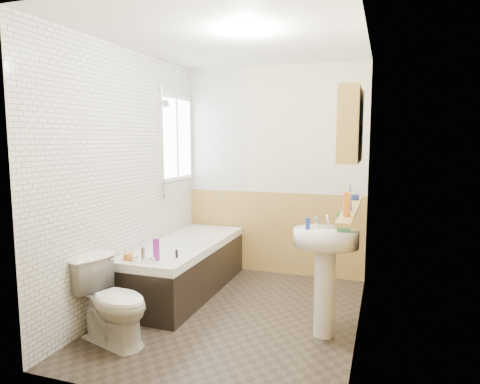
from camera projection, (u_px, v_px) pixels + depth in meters
name	position (u px, v px, depth m)	size (l,w,h in m)	color
floor	(235.00, 316.00, 4.00)	(2.80, 2.80, 0.00)	#2E2620
ceiling	(234.00, 39.00, 3.69)	(2.80, 2.80, 0.00)	white
wall_back	(274.00, 172.00, 5.17)	(2.20, 0.02, 2.50)	beige
wall_front	(155.00, 206.00, 2.52)	(2.20, 0.02, 2.50)	beige
wall_left	(128.00, 179.00, 4.20)	(0.02, 2.80, 2.50)	beige
wall_right	(363.00, 187.00, 3.49)	(0.02, 2.80, 2.50)	beige
wainscot_right	(357.00, 276.00, 3.59)	(0.01, 2.80, 1.00)	tan
wainscot_front	(160.00, 326.00, 2.63)	(2.20, 0.01, 1.00)	tan
wainscot_back	(272.00, 233.00, 5.24)	(2.20, 0.01, 1.00)	tan
tile_cladding_left	(130.00, 179.00, 4.19)	(0.01, 2.80, 2.50)	white
tile_return_back	(217.00, 130.00, 5.31)	(0.75, 0.01, 1.50)	white
window	(176.00, 138.00, 5.03)	(0.03, 0.79, 0.99)	white
bathtub	(184.00, 266.00, 4.60)	(0.70, 1.83, 0.69)	black
shower_riser	(163.00, 133.00, 4.67)	(0.11, 0.08, 1.26)	silver
toilet	(112.00, 302.00, 3.44)	(0.39, 0.70, 0.68)	white
sink	(325.00, 260.00, 3.52)	(0.53, 0.43, 1.02)	white
pine_shelf	(351.00, 209.00, 3.32)	(0.10, 1.38, 0.03)	tan
medicine_cabinet	(351.00, 125.00, 3.30)	(0.16, 0.63, 0.57)	tan
foam_can	(347.00, 204.00, 2.90)	(0.05, 0.05, 0.17)	orange
green_bottle	(350.00, 196.00, 3.14)	(0.04, 0.04, 0.22)	#19339E
black_jar	(355.00, 197.00, 3.70)	(0.07, 0.07, 0.05)	navy
soap_bottle	(343.00, 225.00, 3.41)	(0.10, 0.22, 0.10)	#388447
clear_bottle	(308.00, 224.00, 3.47)	(0.04, 0.04, 0.10)	#19339E
blue_gel	(156.00, 250.00, 3.86)	(0.06, 0.04, 0.20)	purple
cream_jar	(129.00, 257.00, 3.89)	(0.09, 0.09, 0.06)	orange
orange_bottle	(177.00, 254.00, 3.95)	(0.03, 0.03, 0.08)	black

